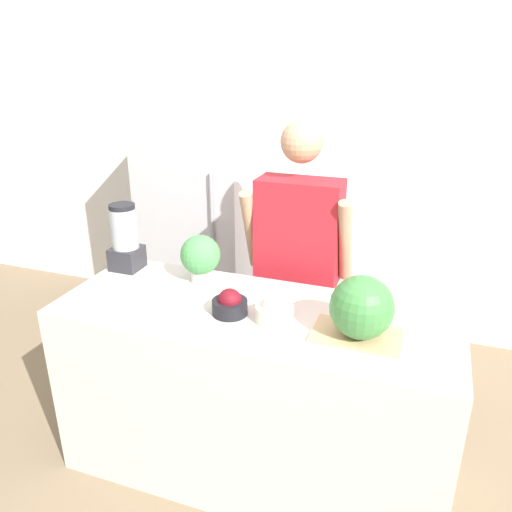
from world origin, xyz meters
name	(u,v)px	position (x,y,z in m)	size (l,w,h in m)	color
wall_back	(333,156)	(0.00, 2.02, 1.30)	(8.00, 0.06, 2.60)	white
counter_island	(254,393)	(0.00, 0.34, 0.45)	(1.81, 0.69, 0.91)	beige
refrigerator	(206,223)	(-0.83, 1.61, 0.84)	(0.75, 0.75, 1.67)	#B7B7BC
person	(297,271)	(0.04, 0.94, 0.86)	(0.59, 0.27, 1.68)	#4C608C
cutting_board	(357,335)	(0.47, 0.27, 0.91)	(0.36, 0.23, 0.01)	tan
watermelon	(362,307)	(0.49, 0.26, 1.05)	(0.26, 0.26, 0.26)	#3D7F3D
bowl_cherries	(230,304)	(-0.09, 0.28, 0.95)	(0.16, 0.16, 0.12)	black
bowl_cream	(274,311)	(0.12, 0.28, 0.96)	(0.17, 0.17, 0.12)	beige
blender	(125,238)	(-0.80, 0.56, 1.08)	(0.15, 0.15, 0.36)	#28282D
potted_plant	(200,256)	(-0.35, 0.54, 1.04)	(0.20, 0.20, 0.24)	beige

